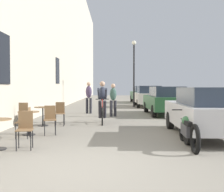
% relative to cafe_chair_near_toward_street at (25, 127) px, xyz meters
% --- Properties ---
extents(ground_plane, '(88.00, 88.00, 0.00)m').
position_rel_cafe_chair_near_toward_street_xyz_m(ground_plane, '(1.63, -1.58, -0.52)').
color(ground_plane, gray).
extents(building_facade_left, '(0.54, 68.00, 13.63)m').
position_rel_cafe_chair_near_toward_street_xyz_m(building_facade_left, '(-1.82, 12.41, 6.30)').
color(building_facade_left, '#B7AD99').
rests_on(building_facade_left, ground_plane).
extents(cafe_chair_near_toward_street, '(0.43, 0.43, 0.89)m').
position_rel_cafe_chair_near_toward_street_xyz_m(cafe_chair_near_toward_street, '(0.00, 0.00, 0.00)').
color(cafe_chair_near_toward_street, black).
rests_on(cafe_chair_near_toward_street, ground_plane).
extents(cafe_table_mid, '(0.64, 0.64, 0.72)m').
position_rel_cafe_chair_near_toward_street_xyz_m(cafe_table_mid, '(-0.49, 1.90, 0.00)').
color(cafe_table_mid, black).
rests_on(cafe_table_mid, ground_plane).
extents(cafe_chair_mid_toward_street, '(0.41, 0.41, 0.89)m').
position_rel_cafe_chair_near_toward_street_xyz_m(cafe_chair_mid_toward_street, '(-0.42, 1.35, 0.00)').
color(cafe_chair_mid_toward_street, black).
rests_on(cafe_chair_mid_toward_street, ground_plane).
extents(cafe_chair_mid_toward_wall, '(0.46, 0.46, 0.89)m').
position_rel_cafe_chair_near_toward_street_xyz_m(cafe_chair_mid_toward_wall, '(0.15, 1.98, 0.00)').
color(cafe_chair_mid_toward_wall, black).
rests_on(cafe_chair_mid_toward_wall, ground_plane).
extents(cafe_table_far, '(0.64, 0.64, 0.72)m').
position_rel_cafe_chair_near_toward_street_xyz_m(cafe_table_far, '(-0.55, 3.88, 0.00)').
color(cafe_table_far, black).
rests_on(cafe_table_far, ground_plane).
extents(cafe_chair_far_toward_street, '(0.39, 0.39, 0.89)m').
position_rel_cafe_chair_near_toward_street_xyz_m(cafe_chair_far_toward_street, '(-1.24, 3.81, 0.00)').
color(cafe_chair_far_toward_street, black).
rests_on(cafe_chair_far_toward_street, ground_plane).
extents(cafe_chair_far_toward_wall, '(0.41, 0.41, 0.89)m').
position_rel_cafe_chair_near_toward_street_xyz_m(cafe_chair_far_toward_wall, '(0.08, 3.96, 0.00)').
color(cafe_chair_far_toward_wall, black).
rests_on(cafe_chair_far_toward_wall, ground_plane).
extents(cyclist_on_bicycle, '(0.52, 1.76, 1.74)m').
position_rel_cafe_chair_near_toward_street_xyz_m(cyclist_on_bicycle, '(1.67, 4.71, 0.29)').
color(cyclist_on_bicycle, black).
rests_on(cyclist_on_bicycle, ground_plane).
extents(pedestrian_near, '(0.38, 0.30, 1.64)m').
position_rel_cafe_chair_near_toward_street_xyz_m(pedestrian_near, '(2.13, 7.23, 0.41)').
color(pedestrian_near, '#26262D').
rests_on(pedestrian_near, ground_plane).
extents(pedestrian_mid, '(0.35, 0.25, 1.76)m').
position_rel_cafe_chair_near_toward_street_xyz_m(pedestrian_mid, '(0.77, 8.78, 0.47)').
color(pedestrian_mid, '#26262D').
rests_on(pedestrian_mid, ground_plane).
extents(street_lamp, '(0.32, 0.32, 4.90)m').
position_rel_cafe_chair_near_toward_street_xyz_m(street_lamp, '(3.69, 13.87, 2.59)').
color(street_lamp, black).
rests_on(street_lamp, ground_plane).
extents(parked_car_nearest, '(1.85, 4.16, 1.46)m').
position_rel_cafe_chair_near_toward_street_xyz_m(parked_car_nearest, '(4.84, 1.65, 0.24)').
color(parked_car_nearest, '#B7B7BC').
rests_on(parked_car_nearest, ground_plane).
extents(parked_car_second, '(1.82, 4.22, 1.49)m').
position_rel_cafe_chair_near_toward_street_xyz_m(parked_car_second, '(4.88, 8.03, 0.26)').
color(parked_car_second, '#23512D').
rests_on(parked_car_second, ground_plane).
extents(parked_car_third, '(1.90, 4.41, 1.56)m').
position_rel_cafe_chair_near_toward_street_xyz_m(parked_car_third, '(4.76, 14.05, 0.29)').
color(parked_car_third, beige).
rests_on(parked_car_third, ground_plane).
extents(parked_car_fourth, '(2.00, 4.49, 1.58)m').
position_rel_cafe_chair_near_toward_street_xyz_m(parked_car_fourth, '(4.94, 19.58, 0.30)').
color(parked_car_fourth, '#23512D').
rests_on(parked_car_fourth, ground_plane).
extents(parked_motorcycle, '(0.62, 2.15, 0.92)m').
position_rel_cafe_chair_near_toward_street_xyz_m(parked_motorcycle, '(3.97, 0.29, -0.11)').
color(parked_motorcycle, black).
rests_on(parked_motorcycle, ground_plane).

